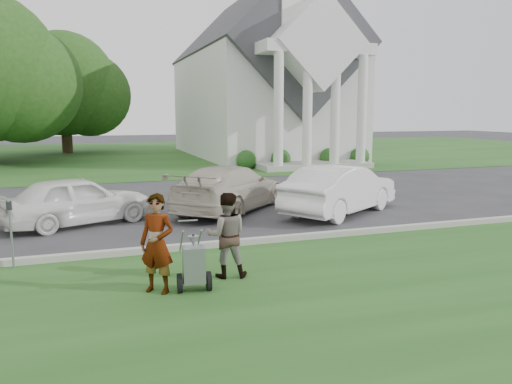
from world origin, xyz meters
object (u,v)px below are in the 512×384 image
tree_back (64,89)px  person_right (226,236)px  car_d (340,189)px  parking_meter_near (11,226)px  church (262,69)px  car_c (230,188)px  car_b (78,200)px  striping_cart (194,266)px  person_left (157,244)px

tree_back → person_right: bearing=-83.5°
car_d → parking_meter_near: bearing=75.7°
church → car_c: size_ratio=4.97×
church → car_d: size_ratio=5.42×
car_b → tree_back: bearing=-19.8°
parking_meter_near → car_d: size_ratio=0.30×
tree_back → car_c: bearing=-78.0°
parking_meter_near → car_b: 3.89m
tree_back → striping_cart: size_ratio=8.33×
striping_cart → car_c: (2.51, 6.59, 0.26)m
person_left → person_right: (1.30, 0.40, -0.05)m
church → car_c: 20.71m
church → car_d: (-4.61, -20.02, -5.21)m
striping_cart → car_d: bearing=48.4°
church → parking_meter_near: church is taller
striping_cart → person_right: 0.96m
church → person_right: bearing=-110.9°
striping_cart → car_d: car_d is taller
car_c → car_d: (3.00, -1.49, 0.03)m
church → car_b: 23.15m
tree_back → car_d: tree_back is taller
person_left → car_c: (3.09, 6.46, -0.13)m
car_b → car_d: size_ratio=0.88×
parking_meter_near → car_c: bearing=37.4°
person_right → parking_meter_near: (-3.77, 1.80, 0.07)m
striping_cart → car_b: size_ratio=0.30×
parking_meter_near → person_right: bearing=-25.6°
church → parking_meter_near: (-13.17, -22.79, -5.09)m
parking_meter_near → car_c: size_ratio=0.28×
person_right → parking_meter_near: size_ratio=1.15×
church → person_left: 27.66m
person_right → car_c: 6.31m
tree_back → car_b: tree_back is taller
church → car_c: church is taller
person_right → car_b: bearing=-52.2°
parking_meter_near → car_b: size_ratio=0.35×
person_left → parking_meter_near: 3.30m
church → person_left: (-10.70, -24.99, -5.11)m
tree_back → striping_cart: 32.41m
person_left → car_c: person_left is taller
striping_cart → car_b: bearing=112.9°
church → person_right: size_ratio=15.47×
striping_cart → car_c: size_ratio=0.24×
car_b → car_d: 7.46m
church → car_d: church is taller
church → car_b: church is taller
car_c → car_d: car_d is taller
tree_back → person_right: tree_back is taller
person_right → car_d: bearing=-123.9°
car_c → person_right: bearing=116.3°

